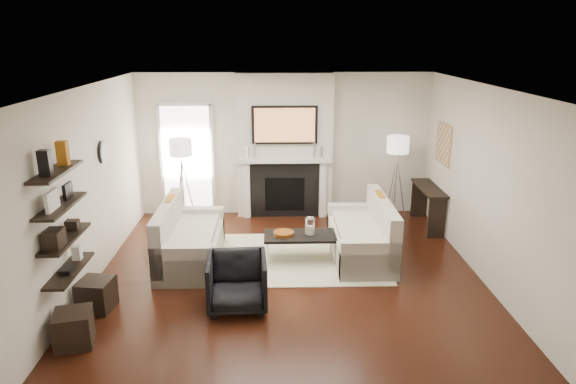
{
  "coord_description": "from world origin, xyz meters",
  "views": [
    {
      "loc": [
        -0.21,
        -6.57,
        3.35
      ],
      "look_at": [
        0.0,
        0.6,
        1.15
      ],
      "focal_mm": 32.0,
      "sensor_mm": 36.0,
      "label": 1
    }
  ],
  "objects_px": {
    "loveseat_right_base": "(360,244)",
    "lamp_right_shade": "(398,145)",
    "armchair": "(237,280)",
    "loveseat_left_base": "(191,249)",
    "lamp_left_shade": "(181,147)",
    "coffee_table": "(300,236)",
    "ottoman_near": "(96,294)"
  },
  "relations": [
    {
      "from": "loveseat_right_base",
      "to": "lamp_right_shade",
      "type": "bearing_deg",
      "value": 61.09
    },
    {
      "from": "armchair",
      "to": "lamp_right_shade",
      "type": "relative_size",
      "value": 1.9
    },
    {
      "from": "loveseat_left_base",
      "to": "armchair",
      "type": "height_order",
      "value": "armchair"
    },
    {
      "from": "loveseat_left_base",
      "to": "loveseat_right_base",
      "type": "relative_size",
      "value": 1.0
    },
    {
      "from": "lamp_right_shade",
      "to": "loveseat_right_base",
      "type": "bearing_deg",
      "value": -118.91
    },
    {
      "from": "loveseat_right_base",
      "to": "lamp_left_shade",
      "type": "xyz_separation_m",
      "value": [
        -2.99,
        1.52,
        1.24
      ]
    },
    {
      "from": "coffee_table",
      "to": "lamp_right_shade",
      "type": "bearing_deg",
      "value": 43.26
    },
    {
      "from": "loveseat_left_base",
      "to": "coffee_table",
      "type": "xyz_separation_m",
      "value": [
        1.67,
        0.01,
        0.19
      ]
    },
    {
      "from": "ottoman_near",
      "to": "coffee_table",
      "type": "bearing_deg",
      "value": 27.94
    },
    {
      "from": "loveseat_right_base",
      "to": "lamp_left_shade",
      "type": "distance_m",
      "value": 3.58
    },
    {
      "from": "loveseat_left_base",
      "to": "loveseat_right_base",
      "type": "distance_m",
      "value": 2.62
    },
    {
      "from": "lamp_left_shade",
      "to": "loveseat_right_base",
      "type": "bearing_deg",
      "value": -27.02
    },
    {
      "from": "loveseat_left_base",
      "to": "coffee_table",
      "type": "height_order",
      "value": "same"
    },
    {
      "from": "loveseat_right_base",
      "to": "ottoman_near",
      "type": "height_order",
      "value": "loveseat_right_base"
    },
    {
      "from": "loveseat_left_base",
      "to": "lamp_right_shade",
      "type": "xyz_separation_m",
      "value": [
        3.53,
        1.76,
        1.24
      ]
    },
    {
      "from": "loveseat_left_base",
      "to": "loveseat_right_base",
      "type": "height_order",
      "value": "same"
    },
    {
      "from": "loveseat_left_base",
      "to": "armchair",
      "type": "bearing_deg",
      "value": -60.31
    },
    {
      "from": "armchair",
      "to": "lamp_left_shade",
      "type": "relative_size",
      "value": 1.9
    },
    {
      "from": "coffee_table",
      "to": "lamp_left_shade",
      "type": "height_order",
      "value": "lamp_left_shade"
    },
    {
      "from": "coffee_table",
      "to": "armchair",
      "type": "height_order",
      "value": "armchair"
    },
    {
      "from": "loveseat_left_base",
      "to": "armchair",
      "type": "xyz_separation_m",
      "value": [
        0.8,
        -1.4,
        0.17
      ]
    },
    {
      "from": "lamp_left_shade",
      "to": "lamp_right_shade",
      "type": "bearing_deg",
      "value": 1.81
    },
    {
      "from": "loveseat_right_base",
      "to": "lamp_right_shade",
      "type": "distance_m",
      "value": 2.25
    },
    {
      "from": "loveseat_right_base",
      "to": "lamp_right_shade",
      "type": "height_order",
      "value": "lamp_right_shade"
    },
    {
      "from": "coffee_table",
      "to": "lamp_left_shade",
      "type": "bearing_deg",
      "value": 141.37
    },
    {
      "from": "coffee_table",
      "to": "lamp_right_shade",
      "type": "distance_m",
      "value": 2.76
    },
    {
      "from": "loveseat_left_base",
      "to": "coffee_table",
      "type": "distance_m",
      "value": 1.68
    },
    {
      "from": "loveseat_left_base",
      "to": "ottoman_near",
      "type": "distance_m",
      "value": 1.72
    },
    {
      "from": "loveseat_left_base",
      "to": "lamp_right_shade",
      "type": "bearing_deg",
      "value": 26.49
    },
    {
      "from": "armchair",
      "to": "ottoman_near",
      "type": "height_order",
      "value": "armchair"
    },
    {
      "from": "coffee_table",
      "to": "ottoman_near",
      "type": "relative_size",
      "value": 2.75
    },
    {
      "from": "loveseat_left_base",
      "to": "lamp_left_shade",
      "type": "bearing_deg",
      "value": 102.7
    }
  ]
}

